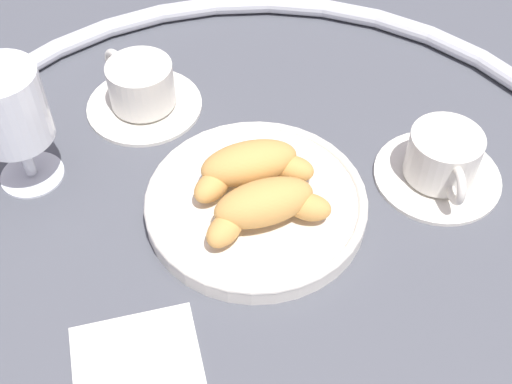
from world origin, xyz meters
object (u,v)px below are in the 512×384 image
at_px(pastry_plate, 256,203).
at_px(croissant_small, 264,207).
at_px(juice_glass_left, 9,112).
at_px(coffee_cup_near, 141,90).
at_px(folded_napkin, 138,369).
at_px(croissant_large, 250,166).
at_px(coffee_cup_far, 442,161).

height_order(pastry_plate, croissant_small, croissant_small).
bearing_deg(juice_glass_left, pastry_plate, 125.47).
bearing_deg(juice_glass_left, coffee_cup_near, -177.16).
height_order(croissant_small, folded_napkin, croissant_small).
xyz_separation_m(juice_glass_left, folded_napkin, (0.05, 0.26, -0.09)).
relative_size(coffee_cup_near, juice_glass_left, 0.97).
relative_size(croissant_small, juice_glass_left, 0.90).
height_order(croissant_small, juice_glass_left, juice_glass_left).
height_order(pastry_plate, coffee_cup_near, coffee_cup_near).
bearing_deg(croissant_small, pastry_plate, -117.80).
height_order(pastry_plate, juice_glass_left, juice_glass_left).
bearing_deg(juice_glass_left, folded_napkin, 78.72).
height_order(pastry_plate, folded_napkin, pastry_plate).
bearing_deg(croissant_large, coffee_cup_near, -90.10).
height_order(pastry_plate, coffee_cup_far, coffee_cup_far).
relative_size(croissant_large, coffee_cup_near, 0.91).
bearing_deg(coffee_cup_near, pastry_plate, 86.72).
distance_m(croissant_small, coffee_cup_near, 0.24).
bearing_deg(folded_napkin, croissant_large, -158.16).
distance_m(juice_glass_left, folded_napkin, 0.28).
bearing_deg(juice_glass_left, croissant_large, 130.76).
distance_m(croissant_large, coffee_cup_far, 0.20).
height_order(coffee_cup_near, folded_napkin, coffee_cup_near).
bearing_deg(coffee_cup_near, juice_glass_left, 2.84).
relative_size(coffee_cup_near, coffee_cup_far, 1.00).
bearing_deg(coffee_cup_far, coffee_cup_near, -62.21).
height_order(croissant_large, juice_glass_left, juice_glass_left).
distance_m(croissant_large, croissant_small, 0.05).
xyz_separation_m(coffee_cup_near, juice_glass_left, (0.16, 0.01, 0.07)).
bearing_deg(folded_napkin, coffee_cup_near, -127.52).
bearing_deg(pastry_plate, juice_glass_left, -54.53).
xyz_separation_m(coffee_cup_far, folded_napkin, (0.37, -0.04, -0.02)).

